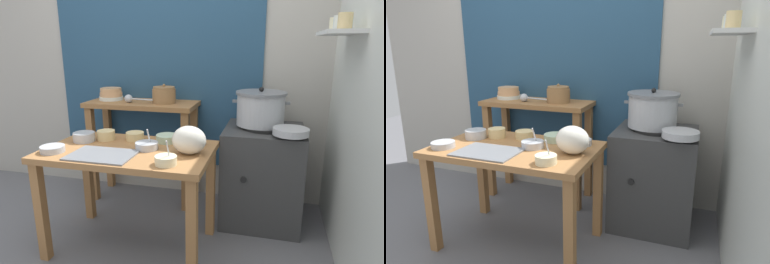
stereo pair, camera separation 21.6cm
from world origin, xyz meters
TOP-DOWN VIEW (x-y plane):
  - ground_plane at (0.00, 0.00)m, footprint 9.00×9.00m
  - wall_back at (0.08, 1.10)m, footprint 4.40×0.12m
  - wall_right at (1.40, 0.20)m, footprint 0.30×3.20m
  - prep_table at (-0.01, 0.09)m, footprint 1.10×0.66m
  - back_shelf_table at (-0.21, 0.83)m, footprint 0.96×0.40m
  - stove_block at (0.85, 0.70)m, footprint 0.60×0.61m
  - steamer_pot at (0.81, 0.72)m, footprint 0.43×0.38m
  - clay_pot at (-0.01, 0.83)m, footprint 0.20×0.20m
  - bowl_stack_enamel at (-0.52, 0.87)m, footprint 0.21×0.21m
  - ladle at (-0.30, 0.77)m, footprint 0.27×0.07m
  - serving_tray at (-0.11, -0.08)m, footprint 0.40×0.28m
  - plastic_bag at (0.40, 0.09)m, footprint 0.22×0.17m
  - wide_pan at (1.03, 0.48)m, footprint 0.25×0.25m
  - prep_bowl_0 at (-0.38, 0.17)m, footprint 0.15×0.15m
  - prep_bowl_1 at (0.41, 0.28)m, footprint 0.12×0.12m
  - prep_bowl_2 at (0.33, -0.13)m, footprint 0.13×0.13m
  - prep_bowl_3 at (0.11, 0.11)m, footprint 0.15×0.15m
  - prep_bowl_4 at (0.19, 0.30)m, footprint 0.16×0.16m
  - prep_bowl_5 at (-0.05, 0.29)m, footprint 0.13×0.13m
  - prep_bowl_6 at (-0.45, -0.09)m, footprint 0.15×0.15m
  - prep_bowl_7 at (-0.25, 0.25)m, footprint 0.13×0.13m

SIDE VIEW (x-z plane):
  - ground_plane at x=0.00m, z-range 0.00..0.00m
  - stove_block at x=0.85m, z-range -0.01..0.77m
  - prep_table at x=-0.01m, z-range 0.25..0.97m
  - back_shelf_table at x=-0.21m, z-range 0.23..1.13m
  - serving_tray at x=-0.11m, z-range 0.72..0.73m
  - prep_bowl_6 at x=-0.45m, z-range 0.72..0.76m
  - prep_bowl_1 at x=0.41m, z-range 0.72..0.77m
  - prep_bowl_3 at x=0.11m, z-range 0.67..0.82m
  - prep_bowl_4 at x=0.19m, z-range 0.72..0.77m
  - prep_bowl_2 at x=0.33m, z-range 0.67..0.83m
  - prep_bowl_5 at x=-0.05m, z-range 0.72..0.78m
  - prep_bowl_0 at x=-0.38m, z-range 0.72..0.79m
  - prep_bowl_7 at x=-0.25m, z-range 0.72..0.79m
  - wide_pan at x=1.03m, z-range 0.78..0.83m
  - plastic_bag at x=0.40m, z-range 0.72..0.90m
  - steamer_pot at x=0.81m, z-range 0.76..1.06m
  - ladle at x=-0.30m, z-range 0.90..0.97m
  - bowl_stack_enamel at x=-0.52m, z-range 0.90..1.00m
  - clay_pot at x=-0.01m, z-range 0.89..1.05m
  - wall_right at x=1.40m, z-range 0.00..2.60m
  - wall_back at x=0.08m, z-range 0.00..2.60m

